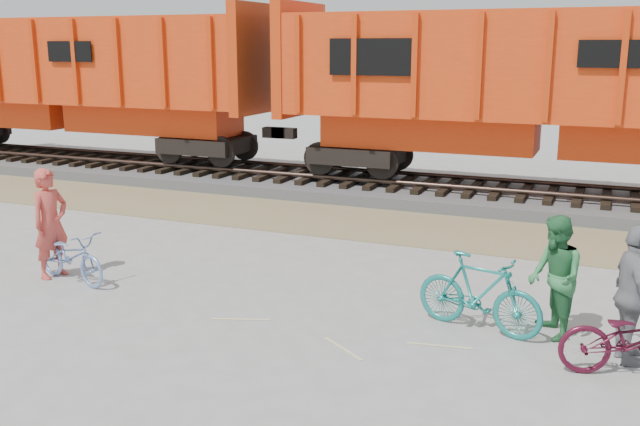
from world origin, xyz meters
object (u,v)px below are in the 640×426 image
Objects in this scene: bicycle_teal at (479,293)px; person_man at (555,277)px; person_woman at (633,295)px; person_solo at (50,223)px; bicycle_blue at (71,256)px; hopper_car_left at (71,77)px; hopper_car_center at (553,88)px; bicycle_maroon at (638,339)px.

bicycle_teal is 1.06m from person_man.
person_woman reaches higher than person_man.
person_solo is 8.46m from person_man.
person_man is at bearing -70.74° from bicycle_blue.
person_woman is at bearing -28.44° from hopper_car_left.
hopper_car_center is at bearing 0.00° from hopper_car_left.
person_solo is at bearing -129.06° from hopper_car_center.
person_man is (1.00, 0.20, 0.30)m from bicycle_teal.
person_woman is at bearing -80.99° from person_solo.
person_man is (0.93, -8.65, -2.13)m from hopper_car_center.
hopper_car_left is at bearing -143.71° from person_man.
hopper_car_left reaches higher than person_man.
bicycle_blue is at bearing 74.58° from bicycle_maroon.
hopper_car_left is 8.02× the size of person_man.
bicycle_teal is at bearing 56.93° from bicycle_maroon.
hopper_car_center is 12.09m from person_solo.
bicycle_blue is at bearing -92.85° from person_solo.
bicycle_teal is 1.00× the size of bicycle_maroon.
person_man is at bearing -77.41° from person_solo.
bicycle_maroon is 9.55m from person_solo.
hopper_car_center reaches higher than bicycle_teal.
hopper_car_left is 18.25m from person_man.
person_solo is at bearing -51.02° from hopper_car_left.
bicycle_maroon is at bearing 177.33° from person_woman.
hopper_car_left is 7.38× the size of bicycle_maroon.
bicycle_blue is (-7.01, -9.36, -2.55)m from hopper_car_center.
hopper_car_left is at bearing 73.31° from bicycle_teal.
bicycle_teal is at bearing -103.92° from person_man.
hopper_car_center is 8.95m from person_man.
person_man is (15.93, -8.65, -2.13)m from hopper_car_left.
person_woman is (1.99, -0.32, 0.35)m from bicycle_teal.
bicycle_teal is 1.09× the size of person_man.
bicycle_teal is at bearing -71.65° from bicycle_blue.
bicycle_teal is 1.03× the size of person_woman.
bicycle_blue is 6.96m from bicycle_teal.
bicycle_blue is 7.98m from person_man.
person_man is 0.95× the size of person_woman.
hopper_car_center is 11.96m from bicycle_blue.
person_solo is at bearing 73.86° from person_woman.
person_solo reaches higher than bicycle_maroon.
bicycle_teal is (14.93, -8.85, -2.43)m from hopper_car_left.
person_solo is 1.06× the size of person_woman.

